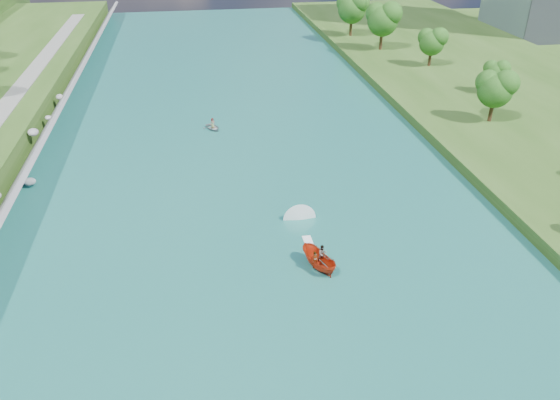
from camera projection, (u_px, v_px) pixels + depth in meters
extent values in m
plane|color=#2D5119|center=(276.00, 329.00, 44.45)|extent=(260.00, 260.00, 0.00)
cube|color=#1A6163|center=(248.00, 207.00, 61.60)|extent=(55.00, 240.00, 0.10)
cube|color=slate|center=(2.00, 213.00, 57.02)|extent=(3.54, 236.00, 4.05)
ellipsoid|color=gray|center=(29.00, 182.00, 65.47)|extent=(1.49, 1.29, 0.90)
ellipsoid|color=gray|center=(33.00, 132.00, 73.42)|extent=(1.41, 1.73, 0.97)
ellipsoid|color=gray|center=(48.00, 118.00, 80.55)|extent=(0.96, 1.13, 0.60)
ellipsoid|color=gray|center=(60.00, 97.00, 88.07)|extent=(1.16, 1.42, 0.91)
ellipsoid|color=#194F15|center=(495.00, 92.00, 78.72)|extent=(5.41, 5.41, 9.01)
ellipsoid|color=#194F15|center=(495.00, 74.00, 90.70)|extent=(3.92, 3.92, 6.54)
ellipsoid|color=#194F15|center=(432.00, 44.00, 104.55)|extent=(5.17, 5.17, 8.61)
ellipsoid|color=#194F15|center=(383.00, 22.00, 115.04)|extent=(6.97, 6.97, 11.61)
ellipsoid|color=#194F15|center=(352.00, 10.00, 126.39)|extent=(6.95, 6.95, 11.58)
imported|color=#B82B0E|center=(318.00, 260.00, 51.18)|extent=(3.40, 4.91, 1.78)
imported|color=#66605B|center=(315.00, 260.00, 50.62)|extent=(0.76, 0.68, 1.74)
imported|color=#66605B|center=(322.00, 253.00, 51.52)|extent=(0.90, 0.72, 1.75)
cube|color=white|center=(311.00, 249.00, 54.18)|extent=(0.90, 5.00, 0.06)
imported|color=#92969A|center=(213.00, 127.00, 81.66)|extent=(3.37, 3.80, 0.65)
imported|color=#66605B|center=(213.00, 123.00, 81.33)|extent=(0.84, 0.70, 1.48)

